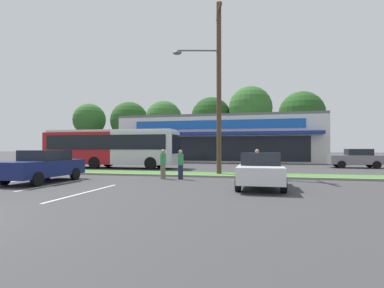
{
  "coord_description": "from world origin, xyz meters",
  "views": [
    {
      "loc": [
        7.58,
        -4.48,
        1.71
      ],
      "look_at": [
        2.43,
        18.1,
        2.02
      ],
      "focal_mm": 28.08,
      "sensor_mm": 36.0,
      "label": 1
    }
  ],
  "objects": [
    {
      "name": "curb_lip",
      "position": [
        0.0,
        12.78,
        0.06
      ],
      "size": [
        56.0,
        0.24,
        0.12
      ],
      "primitive_type": "cube",
      "color": "gray",
      "rests_on": "ground_plane"
    },
    {
      "name": "tree_right",
      "position": [
        14.06,
        46.08,
        7.14
      ],
      "size": [
        7.23,
        7.23,
        10.76
      ],
      "color": "#473323",
      "rests_on": "ground_plane"
    },
    {
      "name": "car_0",
      "position": [
        -3.02,
        8.48,
        0.82
      ],
      "size": [
        1.99,
        4.54,
        1.6
      ],
      "rotation": [
        0.0,
        0.0,
        -1.57
      ],
      "color": "navy",
      "rests_on": "ground_plane"
    },
    {
      "name": "parking_stripe_2",
      "position": [
        1.01,
        5.87,
        0.0
      ],
      "size": [
        0.12,
        4.8,
        0.01
      ],
      "primitive_type": "cube",
      "color": "silver",
      "rests_on": "ground_plane"
    },
    {
      "name": "tree_mid_left",
      "position": [
        -7.97,
        42.66,
        6.44
      ],
      "size": [
        6.05,
        6.05,
        9.48
      ],
      "color": "#473323",
      "rests_on": "ground_plane"
    },
    {
      "name": "car_4",
      "position": [
        15.64,
        23.81,
        0.82
      ],
      "size": [
        4.31,
        1.88,
        1.63
      ],
      "rotation": [
        0.0,
        0.0,
        3.14
      ],
      "color": "slate",
      "rests_on": "ground_plane"
    },
    {
      "name": "storefront_building",
      "position": [
        2.57,
        35.75,
        2.87
      ],
      "size": [
        24.64,
        12.85,
        5.73
      ],
      "color": "silver",
      "rests_on": "ground_plane"
    },
    {
      "name": "pedestrian_mid",
      "position": [
        7.4,
        12.19,
        0.83
      ],
      "size": [
        0.33,
        0.33,
        1.65
      ],
      "rotation": [
        0.0,
        0.0,
        0.64
      ],
      "color": "#1E2338",
      "rests_on": "ground_plane"
    },
    {
      "name": "tree_left",
      "position": [
        -16.09,
        47.02,
        6.77
      ],
      "size": [
        6.94,
        6.94,
        10.25
      ],
      "color": "#473323",
      "rests_on": "ground_plane"
    },
    {
      "name": "grass_median",
      "position": [
        0.0,
        14.0,
        0.06
      ],
      "size": [
        56.0,
        2.2,
        0.12
      ],
      "primitive_type": "cube",
      "color": "#427A2D",
      "rests_on": "ground_plane"
    },
    {
      "name": "car_2",
      "position": [
        7.58,
        8.74,
        0.77
      ],
      "size": [
        1.93,
        4.12,
        1.51
      ],
      "rotation": [
        0.0,
        0.0,
        -1.57
      ],
      "color": "silver",
      "rests_on": "ground_plane"
    },
    {
      "name": "parking_stripe_1",
      "position": [
        -1.82,
        7.82,
        0.0
      ],
      "size": [
        0.12,
        4.8,
        0.01
      ],
      "primitive_type": "cube",
      "color": "silver",
      "rests_on": "ground_plane"
    },
    {
      "name": "pedestrian_by_pole",
      "position": [
        2.32,
        11.37,
        0.82
      ],
      "size": [
        0.33,
        0.33,
        1.63
      ],
      "rotation": [
        0.0,
        0.0,
        4.91
      ],
      "color": "#726651",
      "rests_on": "ground_plane"
    },
    {
      "name": "tree_mid_right",
      "position": [
        6.1,
        42.66,
        7.9
      ],
      "size": [
        6.67,
        6.67,
        11.26
      ],
      "color": "#473323",
      "rests_on": "ground_plane"
    },
    {
      "name": "tree_mid",
      "position": [
        -0.21,
        43.7,
        6.75
      ],
      "size": [
        6.43,
        6.43,
        9.98
      ],
      "color": "#473323",
      "rests_on": "ground_plane"
    },
    {
      "name": "pedestrian_near_bench",
      "position": [
        3.33,
        11.33,
        0.81
      ],
      "size": [
        0.33,
        0.33,
        1.61
      ],
      "rotation": [
        0.0,
        0.0,
        0.76
      ],
      "color": "#1E2338",
      "rests_on": "ground_plane"
    },
    {
      "name": "utility_pole",
      "position": [
        4.94,
        14.07,
        5.77
      ],
      "size": [
        3.15,
        2.37,
        10.84
      ],
      "color": "#4C3826",
      "rests_on": "ground_plane"
    },
    {
      "name": "city_bus",
      "position": [
        -4.94,
        19.09,
        1.76
      ],
      "size": [
        11.62,
        2.76,
        3.25
      ],
      "rotation": [
        0.0,
        0.0,
        0.01
      ],
      "color": "#AD191E",
      "rests_on": "ground_plane"
    },
    {
      "name": "tree_far_left",
      "position": [
        -24.15,
        46.75,
        7.09
      ],
      "size": [
        6.09,
        6.09,
        10.16
      ],
      "color": "#473323",
      "rests_on": "ground_plane"
    },
    {
      "name": "bus_stop_bench",
      "position": [
        -5.82,
        11.87,
        0.5
      ],
      "size": [
        1.6,
        0.45,
        0.95
      ],
      "rotation": [
        0.0,
        0.0,
        3.14
      ],
      "color": "brown",
      "rests_on": "ground_plane"
    }
  ]
}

